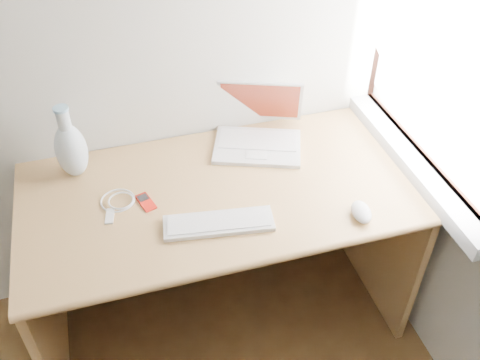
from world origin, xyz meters
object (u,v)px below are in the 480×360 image
object	(u,v)px
laptop	(254,131)
vase	(71,149)
external_keyboard	(219,223)
desk	(216,216)

from	to	relation	value
laptop	vase	size ratio (longest dim) A/B	1.36
external_keyboard	vase	world-z (taller)	vase
laptop	vase	bearing A→B (deg)	-158.53
desk	external_keyboard	xyz separation A→B (m)	(-0.05, -0.27, 0.23)
external_keyboard	vase	distance (m)	0.62
laptop	desk	bearing A→B (deg)	-122.58
external_keyboard	vase	size ratio (longest dim) A/B	1.30
desk	vase	bearing A→B (deg)	163.51
desk	laptop	world-z (taller)	laptop
desk	external_keyboard	world-z (taller)	external_keyboard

